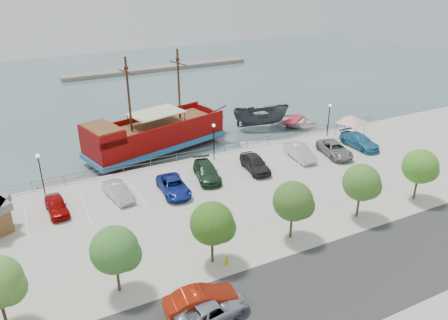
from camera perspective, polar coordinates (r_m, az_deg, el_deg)
name	(u,v)px	position (r m, az deg, el deg)	size (l,w,h in m)	color
ground	(242,192)	(44.57, 2.31, -4.23)	(160.00, 160.00, 0.00)	#40575B
street	(350,277)	(33.34, 16.14, -14.51)	(100.00, 8.00, 0.04)	#333333
sidewalk	(300,234)	(36.92, 9.93, -9.52)	(100.00, 4.00, 0.05)	#B7AE9C
seawall_railing	(209,151)	(50.14, -1.95, 1.17)	(50.00, 0.06, 1.00)	#555B61
far_shore	(159,68)	(96.01, -8.54, 11.74)	(40.00, 3.00, 0.80)	gray
pirate_ship	(166,133)	(54.33, -7.60, 3.53)	(20.37, 10.22, 12.61)	#7E0504
patrol_boat	(261,118)	(61.05, 4.83, 5.47)	(2.93, 7.78, 3.01)	#383E43
speedboat	(294,122)	(62.45, 9.09, 4.93)	(5.00, 7.00, 1.45)	white
dock_west	(74,183)	(48.38, -18.96, -2.92)	(7.25, 2.07, 0.41)	slate
dock_mid	(266,145)	(55.58, 5.50, 2.00)	(6.59, 1.88, 0.38)	#969593
dock_east	(313,135)	(59.63, 11.60, 3.21)	(6.88, 1.97, 0.39)	gray
canopy_tent	(352,115)	(56.35, 16.36, 5.60)	(5.35, 5.35, 3.50)	slate
street_van	(213,310)	(28.80, -1.51, -18.95)	(2.25, 4.88, 1.36)	#8A929E
street_sedan	(202,300)	(29.29, -2.94, -17.79)	(1.67, 4.79, 1.58)	#9E1F0A
fire_hydrant	(227,261)	(32.97, 0.34, -13.00)	(0.25, 0.25, 0.72)	#C7B400
lamp_post_left	(40,167)	(44.20, -22.92, -0.85)	(0.36, 0.36, 4.28)	black
lamp_post_mid	(214,135)	(48.13, -1.34, 3.25)	(0.36, 0.36, 4.28)	black
lamp_post_right	(329,114)	(56.42, 13.57, 5.83)	(0.36, 0.36, 4.28)	black
tree_b	(117,251)	(29.82, -13.78, -11.49)	(3.30, 3.20, 5.00)	#473321
tree_c	(214,225)	(31.58, -1.30, -8.42)	(3.30, 3.20, 5.00)	#473321
tree_d	(295,202)	(34.70, 9.25, -5.48)	(3.30, 3.20, 5.00)	#473321
tree_e	(363,184)	(38.83, 17.72, -2.95)	(3.30, 3.20, 5.00)	#473321
tree_f	(422,167)	(43.71, 24.41, -0.89)	(3.30, 3.20, 5.00)	#473321
parked_car_a	(57,206)	(41.62, -21.03, -5.60)	(1.66, 4.12, 1.40)	#970605
parked_car_b	(118,191)	(42.33, -13.68, -3.99)	(1.54, 4.41, 1.45)	#B9BBBF
parked_car_c	(174,186)	(42.32, -6.60, -3.42)	(2.37, 5.15, 1.43)	navy
parked_car_d	(207,172)	(44.77, -2.28, -1.53)	(2.15, 5.29, 1.53)	#1D3923
parked_car_e	(255,163)	(46.55, 4.08, -0.40)	(1.98, 4.92, 1.68)	black
parked_car_f	(300,152)	(49.96, 9.86, 1.04)	(1.69, 4.85, 1.60)	silver
parked_car_g	(335,149)	(51.68, 14.26, 1.38)	(2.45, 5.32, 1.48)	gray
parked_car_h	(359,141)	(54.72, 17.27, 2.38)	(2.20, 5.41, 1.57)	teal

